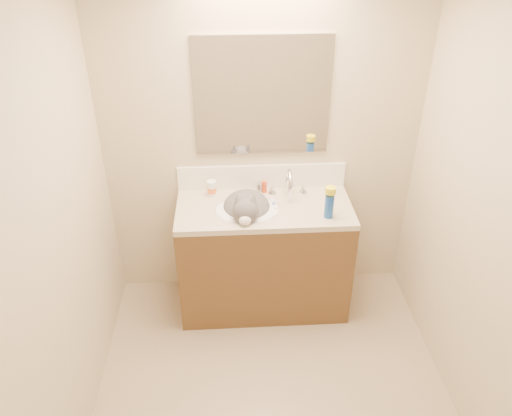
{
  "coord_description": "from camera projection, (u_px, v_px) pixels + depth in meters",
  "views": [
    {
      "loc": [
        -0.23,
        -1.91,
        2.64
      ],
      "look_at": [
        -0.06,
        0.92,
        0.88
      ],
      "focal_mm": 35.0,
      "sensor_mm": 36.0,
      "label": 1
    }
  ],
  "objects": [
    {
      "name": "toothbrush_head",
      "position": [
        274.0,
        203.0,
        3.42
      ],
      "size": [
        0.02,
        0.03,
        0.02
      ],
      "primitive_type": "cube",
      "rotation": [
        0.0,
        0.0,
        0.16
      ],
      "color": "#5F80CB",
      "rests_on": "counter_slab"
    },
    {
      "name": "pill_label",
      "position": [
        212.0,
        190.0,
        3.5
      ],
      "size": [
        0.08,
        0.08,
        0.04
      ],
      "primitive_type": "cylinder",
      "rotation": [
        0.0,
        0.0,
        0.21
      ],
      "color": "orange",
      "rests_on": "pill_bottle"
    },
    {
      "name": "pill_bottle",
      "position": [
        212.0,
        188.0,
        3.49
      ],
      "size": [
        0.07,
        0.07,
        0.11
      ],
      "primitive_type": "cylinder",
      "rotation": [
        0.0,
        0.0,
        0.21
      ],
      "color": "white",
      "rests_on": "counter_slab"
    },
    {
      "name": "mirror",
      "position": [
        262.0,
        97.0,
        3.26
      ],
      "size": [
        0.9,
        0.02,
        0.8
      ],
      "primitive_type": "cube",
      "color": "white",
      "rests_on": "room_shell"
    },
    {
      "name": "silver_jar",
      "position": [
        260.0,
        187.0,
        3.57
      ],
      "size": [
        0.06,
        0.06,
        0.06
      ],
      "primitive_type": "cylinder",
      "rotation": [
        0.0,
        0.0,
        -0.27
      ],
      "color": "#B7B7BC",
      "rests_on": "counter_slab"
    },
    {
      "name": "room_shell",
      "position": [
        282.0,
        201.0,
        2.24
      ],
      "size": [
        2.24,
        2.54,
        2.52
      ],
      "color": "#C3B291",
      "rests_on": "ground"
    },
    {
      "name": "amber_bottle",
      "position": [
        264.0,
        187.0,
        3.54
      ],
      "size": [
        0.04,
        0.04,
        0.09
      ],
      "primitive_type": "cylinder",
      "rotation": [
        0.0,
        0.0,
        0.01
      ],
      "color": "#D44319",
      "rests_on": "counter_slab"
    },
    {
      "name": "spray_cap",
      "position": [
        331.0,
        190.0,
        3.18
      ],
      "size": [
        0.08,
        0.08,
        0.04
      ],
      "primitive_type": "cylinder",
      "rotation": [
        0.0,
        0.0,
        -0.22
      ],
      "color": "yellow",
      "rests_on": "spray_can"
    },
    {
      "name": "ground",
      "position": [
        275.0,
        411.0,
        3.03
      ],
      "size": [
        2.5,
        2.5,
        0.0
      ],
      "primitive_type": "plane",
      "color": "#9D8A6E",
      "rests_on": "ground"
    },
    {
      "name": "counter_slab",
      "position": [
        264.0,
        209.0,
        3.41
      ],
      "size": [
        1.2,
        0.55,
        0.04
      ],
      "primitive_type": "cube",
      "color": "#C2B398",
      "rests_on": "vanity_cabinet"
    },
    {
      "name": "backsplash",
      "position": [
        262.0,
        177.0,
        3.57
      ],
      "size": [
        1.2,
        0.02,
        0.18
      ],
      "primitive_type": "cube",
      "color": "white",
      "rests_on": "counter_slab"
    },
    {
      "name": "vanity_cabinet",
      "position": [
        264.0,
        259.0,
        3.64
      ],
      "size": [
        1.2,
        0.55,
        0.82
      ],
      "primitive_type": "cube",
      "color": "#54391D",
      "rests_on": "ground"
    },
    {
      "name": "spray_can",
      "position": [
        329.0,
        206.0,
        3.25
      ],
      "size": [
        0.07,
        0.07,
        0.16
      ],
      "primitive_type": "cylinder",
      "rotation": [
        0.0,
        0.0,
        -0.22
      ],
      "color": "#16459E",
      "rests_on": "counter_slab"
    },
    {
      "name": "toothbrush",
      "position": [
        274.0,
        204.0,
        3.42
      ],
      "size": [
        0.04,
        0.14,
        0.01
      ],
      "primitive_type": "cube",
      "rotation": [
        0.0,
        0.0,
        0.16
      ],
      "color": "white",
      "rests_on": "counter_slab"
    },
    {
      "name": "cat",
      "position": [
        247.0,
        210.0,
        3.39
      ],
      "size": [
        0.38,
        0.48,
        0.35
      ],
      "rotation": [
        0.0,
        0.0,
        -0.08
      ],
      "color": "#4D4B4D",
      "rests_on": "basin"
    },
    {
      "name": "basin",
      "position": [
        247.0,
        218.0,
        3.4
      ],
      "size": [
        0.45,
        0.36,
        0.14
      ],
      "primitive_type": "ellipsoid",
      "color": "white",
      "rests_on": "vanity_cabinet"
    },
    {
      "name": "faucet",
      "position": [
        289.0,
        185.0,
        3.48
      ],
      "size": [
        0.28,
        0.2,
        0.21
      ],
      "color": "silver",
      "rests_on": "counter_slab"
    }
  ]
}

